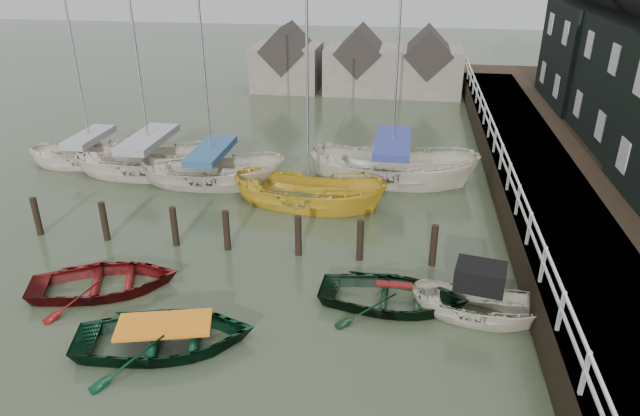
% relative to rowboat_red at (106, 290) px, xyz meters
% --- Properties ---
extents(ground, '(120.00, 120.00, 0.00)m').
position_rel_rowboat_red_xyz_m(ground, '(3.99, -0.05, 0.00)').
color(ground, '#2F3723').
rests_on(ground, ground).
extents(pier, '(3.04, 32.00, 2.70)m').
position_rel_rowboat_red_xyz_m(pier, '(13.47, 9.95, 0.71)').
color(pier, black).
rests_on(pier, ground).
extents(mooring_pilings, '(13.72, 0.22, 1.80)m').
position_rel_rowboat_red_xyz_m(mooring_pilings, '(2.87, 2.95, 0.50)').
color(mooring_pilings, black).
rests_on(mooring_pilings, ground).
extents(far_sheds, '(14.00, 4.08, 4.39)m').
position_rel_rowboat_red_xyz_m(far_sheds, '(4.82, 25.95, 1.86)').
color(far_sheds, '#665B51').
rests_on(far_sheds, ground).
extents(rowboat_red, '(4.97, 4.27, 0.87)m').
position_rel_rowboat_red_xyz_m(rowboat_red, '(0.00, 0.00, 0.00)').
color(rowboat_red, '#5A0D0C').
rests_on(rowboat_red, ground).
extents(rowboat_green, '(5.13, 4.23, 0.92)m').
position_rel_rowboat_red_xyz_m(rowboat_green, '(2.79, -2.18, 0.00)').
color(rowboat_green, black).
rests_on(rowboat_green, ground).
extents(rowboat_dkgreen, '(4.26, 3.12, 0.86)m').
position_rel_rowboat_red_xyz_m(rowboat_dkgreen, '(8.36, 0.58, 0.00)').
color(rowboat_dkgreen, black).
rests_on(rowboat_dkgreen, ground).
extents(motorboat, '(3.84, 2.04, 2.19)m').
position_rel_rowboat_red_xyz_m(motorboat, '(10.63, 0.37, 0.12)').
color(motorboat, beige).
rests_on(motorboat, ground).
extents(sailboat_a, '(7.03, 2.83, 12.10)m').
position_rel_rowboat_red_xyz_m(sailboat_a, '(-2.59, 9.07, 0.06)').
color(sailboat_a, beige).
rests_on(sailboat_a, ground).
extents(sailboat_b, '(6.37, 2.75, 12.25)m').
position_rel_rowboat_red_xyz_m(sailboat_b, '(0.46, 8.42, 0.07)').
color(sailboat_b, beige).
rests_on(sailboat_b, ground).
extents(sailboat_c, '(6.47, 3.28, 9.90)m').
position_rel_rowboat_red_xyz_m(sailboat_c, '(4.81, 6.96, 0.01)').
color(sailboat_c, gold).
rests_on(sailboat_c, ground).
extents(sailboat_d, '(7.53, 3.53, 11.79)m').
position_rel_rowboat_red_xyz_m(sailboat_d, '(7.88, 9.97, 0.06)').
color(sailboat_d, beige).
rests_on(sailboat_d, ground).
extents(sailboat_e, '(5.83, 3.09, 8.85)m').
position_rel_rowboat_red_xyz_m(sailboat_e, '(-5.78, 9.79, 0.06)').
color(sailboat_e, beige).
rests_on(sailboat_e, ground).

